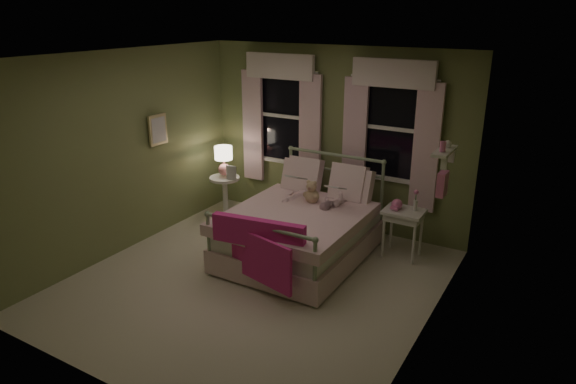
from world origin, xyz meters
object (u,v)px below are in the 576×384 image
Objects in this scene: table_lamp at (224,158)px; nightstand_right at (404,217)px; child_right at (337,185)px; nightstand_left at (225,191)px; bed at (302,229)px; teddy_bear at (312,193)px; child_left at (299,177)px.

nightstand_right is (2.79, 0.06, -0.40)m from table_lamp.
child_right reaches higher than nightstand_left.
table_lamp is 0.70× the size of nightstand_right.
nightstand_left is (-1.67, 0.59, 0.03)m from bed.
child_right is (0.28, 0.42, 0.53)m from bed.
teddy_bear reaches higher than nightstand_right.
bed is 3.13× the size of nightstand_left.
nightstand_left is at bearing 90.00° from table_lamp.
table_lamp is (-1.67, 0.33, 0.16)m from teddy_bear.
child_right is 0.95m from nightstand_right.
bed is 2.85× the size of child_left.
teddy_bear is 0.70× the size of table_lamp.
nightstand_left is (-1.95, 0.17, -0.49)m from child_right.
nightstand_left is 1.02× the size of nightstand_right.
child_right is 2.18× the size of teddy_bear.
table_lamp is at bearing 2.43° from child_left.
child_right is 1.96m from table_lamp.
child_right is 1.06× the size of nightstand_left.
child_left is 1.40m from table_lamp.
nightstand_right is at bearing 30.13° from bed.
child_right is at bearing -5.00° from nightstand_left.
nightstand_left is at bearing 3.91° from child_right.
teddy_bear reaches higher than nightstand_left.
bed is 6.46× the size of teddy_bear.
child_left is 0.56m from child_right.
nightstand_left is at bearing 160.49° from bed.
nightstand_right is (1.40, 0.23, -0.38)m from child_left.
nightstand_left is 1.45× the size of table_lamp.
child_left is (-0.28, 0.42, 0.54)m from bed.
table_lamp is at bearing 168.86° from teddy_bear.
teddy_bear is 1.21m from nightstand_right.
teddy_bear is (0.00, 0.26, 0.41)m from bed.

